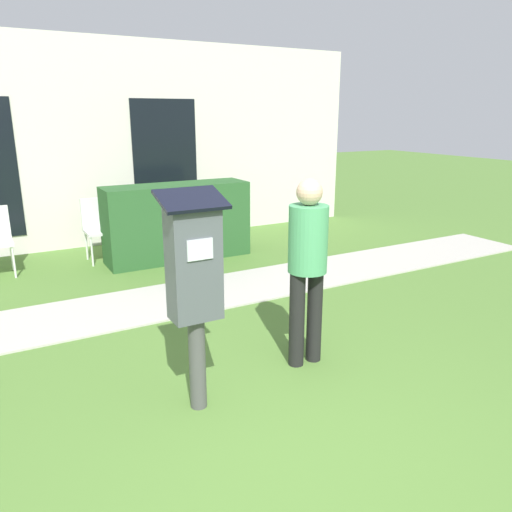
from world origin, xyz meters
TOP-DOWN VIEW (x-y plane):
  - ground_plane at (0.00, 0.00)m, footprint 40.00×40.00m
  - sidewalk at (0.00, 2.98)m, footprint 12.00×1.10m
  - building_facade at (0.00, 6.06)m, footprint 10.00×0.26m
  - parking_meter at (-0.20, 0.84)m, footprint 0.44×0.31m
  - person_standing at (0.87, 1.03)m, footprint 0.32×0.32m
  - outdoor_chair_middle at (0.06, 5.08)m, footprint 0.44×0.44m
  - hedge_row at (1.07, 4.58)m, footprint 2.08×0.60m

SIDE VIEW (x-z plane):
  - ground_plane at x=0.00m, z-range 0.00..0.00m
  - sidewalk at x=0.00m, z-range 0.00..0.02m
  - outdoor_chair_middle at x=0.06m, z-range 0.08..0.98m
  - hedge_row at x=1.07m, z-range 0.00..1.10m
  - person_standing at x=0.87m, z-range 0.14..1.72m
  - parking_meter at x=-0.20m, z-range 0.22..1.81m
  - building_facade at x=0.00m, z-range 0.00..3.20m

